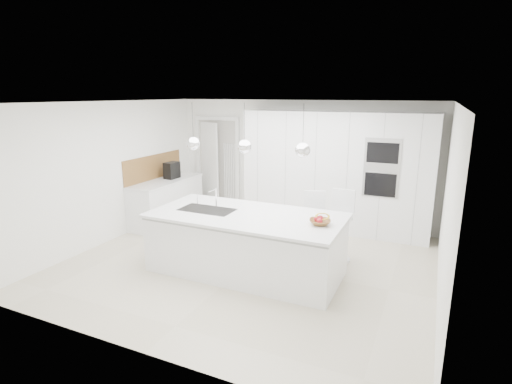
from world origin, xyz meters
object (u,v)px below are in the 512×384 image
at_px(fruit_bowl, 320,222).
at_px(bar_stool_right, 340,227).
at_px(espresso_machine, 172,170).
at_px(island_base, 245,245).
at_px(bar_stool_left, 311,226).

bearing_deg(fruit_bowl, bar_stool_right, 85.90).
distance_m(fruit_bowl, espresso_machine, 4.01).
relative_size(fruit_bowl, bar_stool_right, 0.25).
relative_size(island_base, bar_stool_right, 2.45).
bearing_deg(bar_stool_right, espresso_machine, 170.04).
height_order(fruit_bowl, bar_stool_right, bar_stool_right).
height_order(espresso_machine, bar_stool_right, espresso_machine).
relative_size(fruit_bowl, bar_stool_left, 0.27).
bearing_deg(bar_stool_left, bar_stool_right, -11.48).
xyz_separation_m(island_base, bar_stool_left, (0.73, 0.96, 0.11)).
distance_m(fruit_bowl, bar_stool_right, 1.05).
height_order(island_base, bar_stool_right, bar_stool_right).
height_order(fruit_bowl, bar_stool_left, bar_stool_left).
height_order(island_base, bar_stool_left, bar_stool_left).
xyz_separation_m(espresso_machine, bar_stool_right, (3.71, -0.69, -0.50)).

